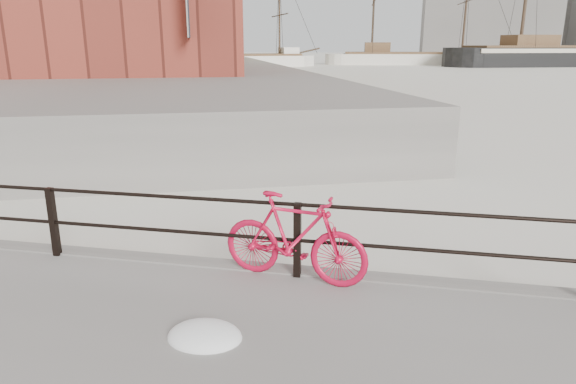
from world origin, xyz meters
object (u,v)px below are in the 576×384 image
at_px(schooner_left, 247,67).
at_px(workboat_far, 106,78).
at_px(bicycle, 294,238).
at_px(schooner_mid, 416,65).
at_px(workboat_near, 150,86).

distance_m(schooner_left, workboat_far, 29.09).
bearing_deg(bicycle, schooner_left, 116.50).
bearing_deg(bicycle, schooner_mid, 97.14).
distance_m(workboat_near, workboat_far, 11.83).
bearing_deg(schooner_left, workboat_near, -112.72).
bearing_deg(workboat_far, schooner_left, 33.88).
height_order(bicycle, schooner_left, schooner_left).
xyz_separation_m(schooner_left, workboat_far, (-6.44, -28.37, 0.00)).
bearing_deg(schooner_left, workboat_far, -128.98).
bearing_deg(workboat_far, schooner_mid, 9.58).
bearing_deg(schooner_mid, schooner_left, -157.53).
xyz_separation_m(bicycle, workboat_near, (-18.19, 33.08, -0.92)).
xyz_separation_m(schooner_mid, workboat_near, (-22.51, -49.29, 0.00)).
distance_m(bicycle, schooner_mid, 82.49).
bearing_deg(schooner_mid, bicycle, -98.00).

